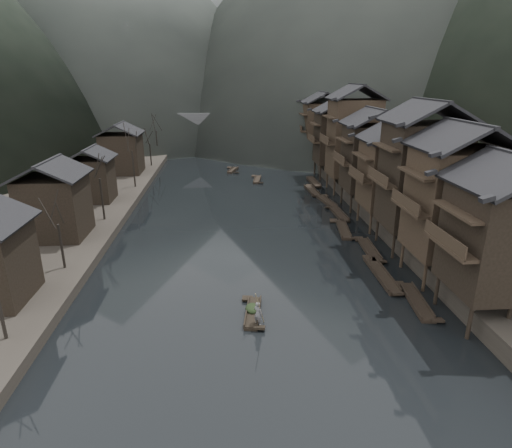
{
  "coord_description": "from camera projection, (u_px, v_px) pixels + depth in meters",
  "views": [
    {
      "loc": [
        -2.41,
        -34.85,
        17.41
      ],
      "look_at": [
        0.73,
        7.83,
        2.5
      ],
      "focal_mm": 30.0,
      "sensor_mm": 36.0,
      "label": 1
    }
  ],
  "objects": [
    {
      "name": "midriver_boats",
      "position": [
        240.0,
        162.0,
        89.53
      ],
      "size": [
        7.75,
        42.24,
        0.44
      ],
      "color": "black",
      "rests_on": "water"
    },
    {
      "name": "stone_bridge",
      "position": [
        234.0,
        128.0,
        104.85
      ],
      "size": [
        40.0,
        6.0,
        9.0
      ],
      "color": "#4C4C4F",
      "rests_on": "ground"
    },
    {
      "name": "boatman",
      "position": [
        258.0,
        311.0,
        30.83
      ],
      "size": [
        0.8,
        0.78,
        1.85
      ],
      "primitive_type": "imported",
      "rotation": [
        0.0,
        0.0,
        2.43
      ],
      "color": "slate",
      "rests_on": "hero_sampan"
    },
    {
      "name": "bare_trees",
      "position": [
        123.0,
        156.0,
        61.53
      ],
      "size": [
        4.0,
        73.57,
        7.99
      ],
      "color": "black",
      "rests_on": "left_bank"
    },
    {
      "name": "bamboo_pole",
      "position": [
        261.0,
        275.0,
        29.9
      ],
      "size": [
        0.97,
        1.9,
        3.88
      ],
      "primitive_type": "cylinder",
      "rotation": [
        0.49,
        0.0,
        -0.45
      ],
      "color": "#8C7A51",
      "rests_on": "boatman"
    },
    {
      "name": "left_bank",
      "position": [
        36.0,
        178.0,
        73.77
      ],
      "size": [
        40.0,
        200.0,
        1.2
      ],
      "primitive_type": "cube",
      "color": "#2D2823",
      "rests_on": "ground"
    },
    {
      "name": "right_bank",
      "position": [
        429.0,
        170.0,
        78.52
      ],
      "size": [
        40.0,
        200.0,
        1.8
      ],
      "primitive_type": "cube",
      "color": "#2D2823",
      "rests_on": "ground"
    },
    {
      "name": "hero_sampan",
      "position": [
        253.0,
        312.0,
        32.8
      ],
      "size": [
        1.66,
        5.0,
        0.43
      ],
      "color": "black",
      "rests_on": "water"
    },
    {
      "name": "cargo_heap",
      "position": [
        252.0,
        304.0,
        32.83
      ],
      "size": [
        1.09,
        1.42,
        0.65
      ],
      "primitive_type": "ellipsoid",
      "color": "black",
      "rests_on": "hero_sampan"
    },
    {
      "name": "left_houses",
      "position": [
        83.0,
        173.0,
        54.38
      ],
      "size": [
        8.1,
        53.2,
        8.73
      ],
      "color": "black",
      "rests_on": "left_bank"
    },
    {
      "name": "moored_sampans",
      "position": [
        342.0,
        221.0,
        53.34
      ],
      "size": [
        3.22,
        47.85,
        0.47
      ],
      "color": "black",
      "rests_on": "water"
    },
    {
      "name": "water",
      "position": [
        254.0,
        279.0,
        38.72
      ],
      "size": [
        300.0,
        300.0,
        0.0
      ],
      "primitive_type": "plane",
      "color": "black",
      "rests_on": "ground"
    },
    {
      "name": "stilt_houses",
      "position": [
        376.0,
        144.0,
        55.57
      ],
      "size": [
        9.0,
        67.6,
        16.46
      ],
      "color": "black",
      "rests_on": "ground"
    }
  ]
}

